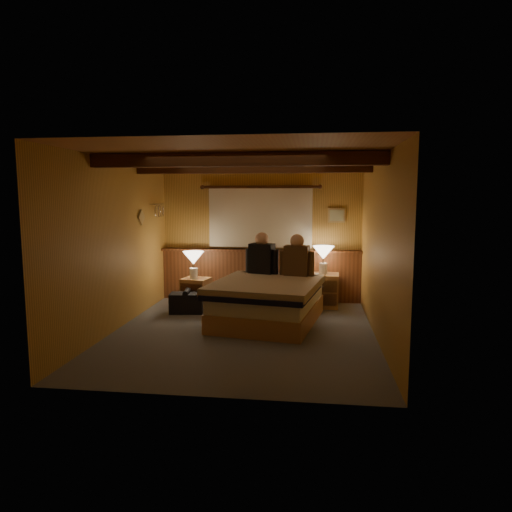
% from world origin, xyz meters
% --- Properties ---
extents(floor, '(4.20, 4.20, 0.00)m').
position_xyz_m(floor, '(0.00, 0.00, 0.00)').
color(floor, slate).
rests_on(floor, ground).
extents(ceiling, '(4.20, 4.20, 0.00)m').
position_xyz_m(ceiling, '(0.00, 0.00, 2.40)').
color(ceiling, '#C28448').
rests_on(ceiling, wall_back).
extents(wall_back, '(3.60, 0.00, 3.60)m').
position_xyz_m(wall_back, '(0.00, 2.10, 1.20)').
color(wall_back, gold).
rests_on(wall_back, floor).
extents(wall_left, '(0.00, 4.20, 4.20)m').
position_xyz_m(wall_left, '(-1.80, 0.00, 1.20)').
color(wall_left, gold).
rests_on(wall_left, floor).
extents(wall_right, '(0.00, 4.20, 4.20)m').
position_xyz_m(wall_right, '(1.80, 0.00, 1.20)').
color(wall_right, gold).
rests_on(wall_right, floor).
extents(wall_front, '(3.60, 0.00, 3.60)m').
position_xyz_m(wall_front, '(0.00, -2.10, 1.20)').
color(wall_front, gold).
rests_on(wall_front, floor).
extents(wainscot, '(3.60, 0.23, 0.94)m').
position_xyz_m(wainscot, '(0.00, 2.04, 0.49)').
color(wainscot, brown).
rests_on(wainscot, wall_back).
extents(curtain_window, '(2.18, 0.09, 1.11)m').
position_xyz_m(curtain_window, '(0.00, 2.03, 1.52)').
color(curtain_window, '#4D2813').
rests_on(curtain_window, wall_back).
extents(ceiling_beams, '(3.60, 1.65, 0.16)m').
position_xyz_m(ceiling_beams, '(0.00, 0.15, 2.31)').
color(ceiling_beams, '#4D2813').
rests_on(ceiling_beams, ceiling).
extents(coat_rail, '(0.05, 0.55, 0.24)m').
position_xyz_m(coat_rail, '(-1.72, 1.58, 1.67)').
color(coat_rail, silver).
rests_on(coat_rail, wall_left).
extents(framed_print, '(0.30, 0.04, 0.25)m').
position_xyz_m(framed_print, '(1.35, 2.08, 1.55)').
color(framed_print, tan).
rests_on(framed_print, wall_back).
extents(bed, '(1.73, 2.09, 0.64)m').
position_xyz_m(bed, '(0.29, 0.56, 0.33)').
color(bed, '#B47C4D').
rests_on(bed, floor).
extents(nightstand_left, '(0.51, 0.48, 0.49)m').
position_xyz_m(nightstand_left, '(-1.04, 1.44, 0.24)').
color(nightstand_left, '#B47C4D').
rests_on(nightstand_left, floor).
extents(nightstand_right, '(0.54, 0.49, 0.57)m').
position_xyz_m(nightstand_right, '(1.13, 1.67, 0.29)').
color(nightstand_right, '#B47C4D').
rests_on(nightstand_right, floor).
extents(lamp_left, '(0.36, 0.36, 0.47)m').
position_xyz_m(lamp_left, '(-1.07, 1.41, 0.81)').
color(lamp_left, white).
rests_on(lamp_left, nightstand_left).
extents(lamp_right, '(0.36, 0.36, 0.48)m').
position_xyz_m(lamp_right, '(1.12, 1.69, 0.90)').
color(lamp_right, white).
rests_on(lamp_right, nightstand_right).
extents(person_left, '(0.55, 0.32, 0.69)m').
position_xyz_m(person_left, '(0.12, 1.20, 0.91)').
color(person_left, black).
rests_on(person_left, bed).
extents(person_right, '(0.55, 0.29, 0.68)m').
position_xyz_m(person_right, '(0.69, 1.06, 0.91)').
color(person_right, '#48311C').
rests_on(person_right, bed).
extents(duffel_bag, '(0.57, 0.38, 0.38)m').
position_xyz_m(duffel_bag, '(-1.08, 0.98, 0.17)').
color(duffel_bag, black).
rests_on(duffel_bag, floor).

